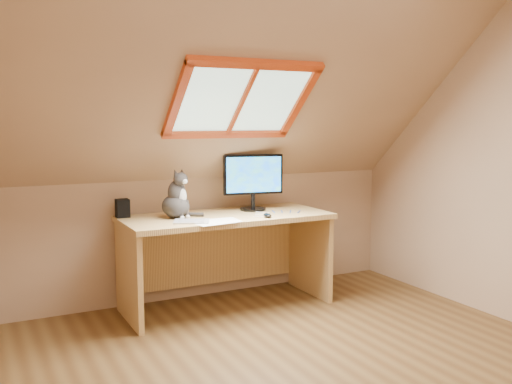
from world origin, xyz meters
TOP-DOWN VIEW (x-y plane):
  - ground at (0.00, 0.00)m, footprint 3.50×3.50m
  - room_shell at (0.00, -0.09)m, footprint 3.52×3.52m
  - desk at (0.02, 1.45)m, footprint 1.62×0.71m
  - monitor at (0.32, 1.48)m, footprint 0.50×0.21m
  - cat at (-0.37, 1.42)m, footprint 0.29×0.31m
  - desk_speaker at (-0.73, 1.63)m, footprint 0.10×0.10m
  - graphics_tablet at (-0.33, 1.20)m, footprint 0.31×0.27m
  - mouse at (0.26, 1.12)m, footprint 0.07×0.11m
  - papers at (-0.14, 1.12)m, footprint 0.33×0.27m
  - cables at (0.42, 1.26)m, footprint 0.51×0.26m

SIDE VIEW (x-z plane):
  - ground at x=0.00m, z-range 0.00..0.00m
  - desk at x=0.02m, z-range 0.14..0.89m
  - papers at x=-0.14m, z-range 0.74..0.74m
  - cables at x=0.42m, z-range 0.74..0.75m
  - graphics_tablet at x=-0.33m, z-range 0.74..0.75m
  - mouse at x=0.26m, z-range 0.74..0.77m
  - desk_speaker at x=-0.73m, z-range 0.74..0.88m
  - cat at x=-0.37m, z-range 0.69..1.07m
  - monitor at x=0.32m, z-range 0.78..1.24m
  - room_shell at x=0.00m, z-range 0.23..2.64m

